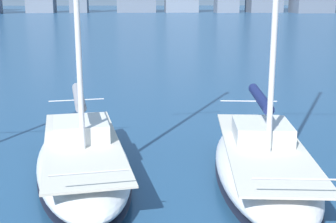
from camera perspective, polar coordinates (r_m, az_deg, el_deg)
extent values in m
ellipsoid|color=white|center=(14.18, 11.52, -6.53)|extent=(3.78, 8.59, 1.17)
ellipsoid|color=black|center=(14.29, 11.46, -7.75)|extent=(3.80, 8.64, 0.10)
cube|color=beige|center=(13.98, 11.64, -4.16)|extent=(3.16, 7.54, 0.06)
cube|color=silver|center=(14.36, 11.39, -2.39)|extent=(1.87, 2.02, 0.55)
cylinder|color=silver|center=(14.77, 11.16, 1.17)|extent=(0.56, 3.48, 0.12)
cylinder|color=navy|center=(14.74, 11.19, 1.63)|extent=(0.72, 3.23, 0.32)
cylinder|color=silver|center=(10.27, 15.15, -7.95)|extent=(1.78, 0.26, 0.04)
cylinder|color=silver|center=(17.42, 9.80, 1.26)|extent=(2.05, 0.30, 0.04)
ellipsoid|color=silver|center=(14.59, -10.34, -6.01)|extent=(3.87, 8.73, 1.12)
ellipsoid|color=black|center=(14.70, -10.29, -7.13)|extent=(3.89, 8.77, 0.10)
cube|color=beige|center=(14.41, -10.44, -3.81)|extent=(3.24, 7.66, 0.06)
cube|color=silver|center=(14.80, -10.58, -2.10)|extent=(1.88, 2.06, 0.55)
cylinder|color=silver|center=(15.23, -10.82, 1.35)|extent=(0.61, 3.52, 0.12)
cylinder|color=gray|center=(15.21, -10.84, 1.79)|extent=(0.77, 3.27, 0.32)
cylinder|color=silver|center=(10.57, -9.55, -7.36)|extent=(1.76, 0.29, 0.04)
cylinder|color=silver|center=(17.94, -11.09, 1.38)|extent=(2.03, 0.32, 0.04)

